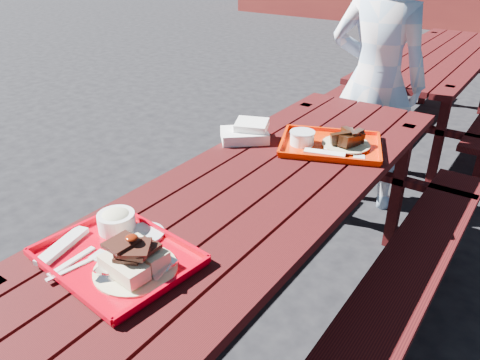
{
  "coord_description": "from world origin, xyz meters",
  "views": [
    {
      "loc": [
        0.88,
        -1.41,
        1.63
      ],
      "look_at": [
        0.0,
        -0.15,
        0.82
      ],
      "focal_mm": 35.0,
      "sensor_mm": 36.0,
      "label": 1
    }
  ],
  "objects": [
    {
      "name": "picnic_table_near",
      "position": [
        -0.0,
        0.0,
        0.56
      ],
      "size": [
        1.41,
        2.4,
        0.75
      ],
      "color": "#3C0B0B",
      "rests_on": "ground"
    },
    {
      "name": "person",
      "position": [
        -0.05,
        1.39,
        0.82
      ],
      "size": [
        0.63,
        0.45,
        1.65
      ],
      "primitive_type": "imported",
      "rotation": [
        0.0,
        0.0,
        3.23
      ],
      "color": "#B1D3F3",
      "rests_on": "ground"
    },
    {
      "name": "white_cloth",
      "position": [
        -0.29,
        0.32,
        0.79
      ],
      "size": [
        0.27,
        0.27,
        0.09
      ],
      "color": "white",
      "rests_on": "picnic_table_near"
    },
    {
      "name": "ground",
      "position": [
        0.0,
        0.0,
        0.0
      ],
      "size": [
        60.0,
        60.0,
        0.0
      ],
      "primitive_type": "plane",
      "color": "black",
      "rests_on": "ground"
    },
    {
      "name": "far_tray",
      "position": [
        0.08,
        0.46,
        0.77
      ],
      "size": [
        0.55,
        0.49,
        0.08
      ],
      "color": "red",
      "rests_on": "picnic_table_near"
    },
    {
      "name": "near_tray",
      "position": [
        -0.08,
        -0.67,
        0.78
      ],
      "size": [
        0.5,
        0.41,
        0.14
      ],
      "color": "#C70012",
      "rests_on": "picnic_table_near"
    },
    {
      "name": "picnic_table_far",
      "position": [
        -0.0,
        2.8,
        0.56
      ],
      "size": [
        1.41,
        2.4,
        0.75
      ],
      "color": "#3C0B0B",
      "rests_on": "ground"
    }
  ]
}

